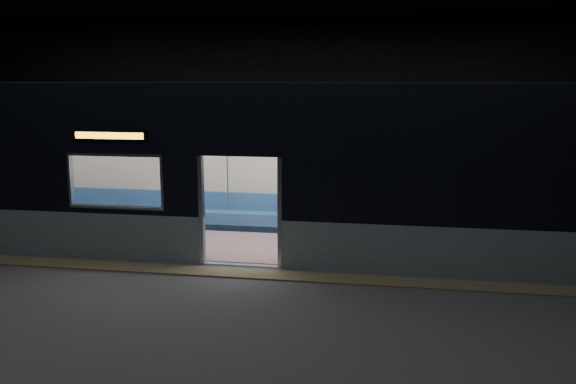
# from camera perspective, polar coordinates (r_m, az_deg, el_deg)

# --- Properties ---
(station_floor) EXTENTS (24.00, 14.00, 0.01)m
(station_floor) POSITION_cam_1_polar(r_m,az_deg,el_deg) (10.48, -5.83, -8.58)
(station_floor) COLOR #47494C
(station_floor) RESTS_ON ground
(station_envelope) EXTENTS (24.00, 14.00, 5.00)m
(station_envelope) POSITION_cam_1_polar(r_m,az_deg,el_deg) (9.91, -6.23, 11.91)
(station_envelope) COLOR black
(station_envelope) RESTS_ON station_floor
(tactile_strip) EXTENTS (22.80, 0.50, 0.03)m
(tactile_strip) POSITION_cam_1_polar(r_m,az_deg,el_deg) (10.97, -5.05, -7.57)
(tactile_strip) COLOR #8C7F59
(tactile_strip) RESTS_ON station_floor
(metro_car) EXTENTS (18.00, 3.04, 3.35)m
(metro_car) POSITION_cam_1_polar(r_m,az_deg,el_deg) (12.47, -2.85, 3.28)
(metro_car) COLOR #8F9FAB
(metro_car) RESTS_ON station_floor
(passenger) EXTENTS (0.42, 0.74, 1.44)m
(passenger) POSITION_cam_1_polar(r_m,az_deg,el_deg) (13.43, 17.01, -1.05)
(passenger) COLOR black
(passenger) RESTS_ON metro_car
(handbag) EXTENTS (0.39, 0.36, 0.16)m
(handbag) POSITION_cam_1_polar(r_m,az_deg,el_deg) (13.22, 17.18, -1.80)
(handbag) COLOR black
(handbag) RESTS_ON passenger
(transit_map) EXTENTS (1.04, 0.03, 0.68)m
(transit_map) POSITION_cam_1_polar(r_m,az_deg,el_deg) (13.58, 15.23, 1.99)
(transit_map) COLOR white
(transit_map) RESTS_ON metro_car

